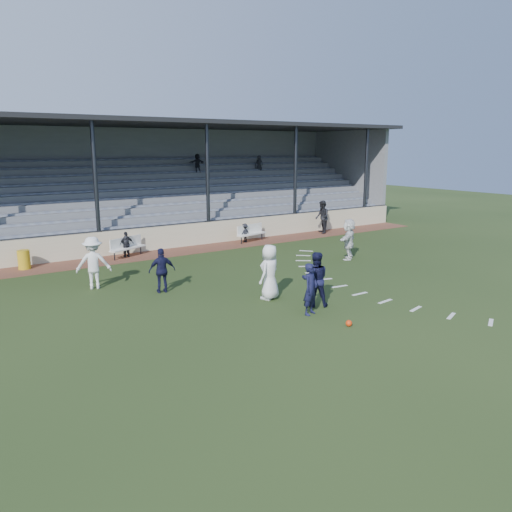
% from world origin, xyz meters
% --- Properties ---
extents(ground, '(90.00, 90.00, 0.00)m').
position_xyz_m(ground, '(0.00, 0.00, 0.00)').
color(ground, '#233415').
rests_on(ground, ground).
extents(cinder_track, '(34.00, 2.00, 0.02)m').
position_xyz_m(cinder_track, '(0.00, 10.50, 0.01)').
color(cinder_track, brown).
rests_on(cinder_track, ground).
extents(retaining_wall, '(34.00, 0.18, 1.20)m').
position_xyz_m(retaining_wall, '(0.00, 11.55, 0.60)').
color(retaining_wall, beige).
rests_on(retaining_wall, ground).
extents(bench_left, '(1.99, 1.26, 0.95)m').
position_xyz_m(bench_left, '(-1.99, 10.72, 0.58)').
color(bench_left, silver).
rests_on(bench_left, cinder_track).
extents(bench_right, '(2.04, 0.94, 0.95)m').
position_xyz_m(bench_right, '(5.16, 10.74, 0.58)').
color(bench_right, silver).
rests_on(bench_right, cinder_track).
extents(trash_bin, '(0.52, 0.52, 0.83)m').
position_xyz_m(trash_bin, '(-6.56, 10.80, 0.43)').
color(trash_bin, gold).
rests_on(trash_bin, cinder_track).
extents(football, '(0.19, 0.19, 0.19)m').
position_xyz_m(football, '(0.15, -2.22, 0.10)').
color(football, red).
rests_on(football, ground).
extents(player_white_lead, '(1.11, 0.95, 1.93)m').
position_xyz_m(player_white_lead, '(-0.20, 1.35, 0.96)').
color(player_white_lead, silver).
rests_on(player_white_lead, ground).
extents(player_navy_lead, '(0.70, 0.58, 1.65)m').
position_xyz_m(player_navy_lead, '(-0.09, -0.72, 0.83)').
color(player_navy_lead, '#121333').
rests_on(player_navy_lead, ground).
extents(player_navy_mid, '(1.13, 1.06, 1.84)m').
position_xyz_m(player_navy_mid, '(0.58, -0.15, 0.92)').
color(player_navy_mid, '#121333').
rests_on(player_navy_mid, ground).
extents(player_white_wing, '(1.44, 1.11, 1.97)m').
position_xyz_m(player_white_wing, '(-4.90, 6.08, 0.98)').
color(player_white_wing, silver).
rests_on(player_white_wing, ground).
extents(player_navy_wing, '(1.03, 0.60, 1.64)m').
position_xyz_m(player_navy_wing, '(-2.99, 4.17, 0.82)').
color(player_navy_wing, '#121333').
rests_on(player_navy_wing, ground).
extents(player_white_back, '(1.77, 1.53, 1.93)m').
position_xyz_m(player_white_back, '(6.57, 4.44, 0.96)').
color(player_white_back, silver).
rests_on(player_white_back, ground).
extents(official, '(1.11, 1.21, 2.00)m').
position_xyz_m(official, '(10.28, 10.56, 1.02)').
color(official, black).
rests_on(official, cinder_track).
extents(sub_left_near, '(0.43, 0.33, 1.05)m').
position_xyz_m(sub_left_near, '(-2.05, 10.65, 0.54)').
color(sub_left_near, black).
rests_on(sub_left_near, cinder_track).
extents(sub_left_far, '(0.74, 0.36, 1.23)m').
position_xyz_m(sub_left_far, '(-2.01, 10.68, 0.63)').
color(sub_left_far, black).
rests_on(sub_left_far, cinder_track).
extents(sub_right, '(0.75, 0.56, 1.04)m').
position_xyz_m(sub_right, '(4.77, 10.74, 0.54)').
color(sub_right, black).
rests_on(sub_right, cinder_track).
extents(grandstand, '(34.60, 9.00, 6.61)m').
position_xyz_m(grandstand, '(0.00, 16.26, 2.20)').
color(grandstand, slate).
rests_on(grandstand, ground).
extents(penalty_arc, '(3.89, 14.63, 0.01)m').
position_xyz_m(penalty_arc, '(4.12, 0.00, 0.01)').
color(penalty_arc, silver).
rests_on(penalty_arc, ground).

